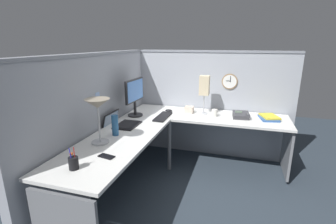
% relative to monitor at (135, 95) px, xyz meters
% --- Properties ---
extents(ground_plane, '(6.80, 6.80, 0.00)m').
position_rel_monitor_xyz_m(ground_plane, '(-0.16, -0.64, -1.02)').
color(ground_plane, '#2D3842').
extents(cubicle_wall_back, '(2.57, 0.12, 1.58)m').
position_rel_monitor_xyz_m(cubicle_wall_back, '(-0.52, 0.23, -0.23)').
color(cubicle_wall_back, '#999EA8').
rests_on(cubicle_wall_back, ground).
extents(cubicle_wall_right, '(0.12, 2.37, 1.58)m').
position_rel_monitor_xyz_m(cubicle_wall_right, '(0.71, -0.90, -0.23)').
color(cubicle_wall_right, '#999EA8').
rests_on(cubicle_wall_right, ground).
extents(desk, '(2.35, 2.15, 0.73)m').
position_rel_monitor_xyz_m(desk, '(-0.30, -0.69, -0.39)').
color(desk, white).
rests_on(desk, ground).
extents(monitor, '(0.46, 0.20, 0.50)m').
position_rel_monitor_xyz_m(monitor, '(0.00, 0.00, 0.00)').
color(monitor, '#232326').
rests_on(monitor, desk).
extents(laptop, '(0.34, 0.38, 0.22)m').
position_rel_monitor_xyz_m(laptop, '(-0.40, 0.02, -0.27)').
color(laptop, black).
rests_on(laptop, desk).
extents(keyboard, '(0.43, 0.14, 0.02)m').
position_rel_monitor_xyz_m(keyboard, '(0.04, -0.38, -0.28)').
color(keyboard, black).
rests_on(keyboard, desk).
extents(computer_mouse, '(0.06, 0.10, 0.03)m').
position_rel_monitor_xyz_m(computer_mouse, '(0.33, -0.37, -0.28)').
color(computer_mouse, black).
rests_on(computer_mouse, desk).
extents(desk_lamp_dome, '(0.24, 0.24, 0.44)m').
position_rel_monitor_xyz_m(desk_lamp_dome, '(-0.95, -0.05, 0.07)').
color(desk_lamp_dome, '#B7BABF').
rests_on(desk_lamp_dome, desk).
extents(pen_cup, '(0.08, 0.08, 0.18)m').
position_rel_monitor_xyz_m(pen_cup, '(-1.47, -0.14, -0.24)').
color(pen_cup, black).
rests_on(pen_cup, desk).
extents(cell_phone, '(0.09, 0.15, 0.01)m').
position_rel_monitor_xyz_m(cell_phone, '(-1.21, -0.27, -0.29)').
color(cell_phone, black).
rests_on(cell_phone, desk).
extents(thermos_flask, '(0.07, 0.07, 0.22)m').
position_rel_monitor_xyz_m(thermos_flask, '(-0.72, -0.09, -0.18)').
color(thermos_flask, '#26598C').
rests_on(thermos_flask, desk).
extents(office_phone, '(0.21, 0.23, 0.11)m').
position_rel_monitor_xyz_m(office_phone, '(0.30, -1.37, -0.26)').
color(office_phone, '#38383D').
rests_on(office_phone, desk).
extents(book_stack, '(0.33, 0.27, 0.04)m').
position_rel_monitor_xyz_m(book_stack, '(0.37, -1.72, -0.27)').
color(book_stack, '#335999').
rests_on(book_stack, desk).
extents(desk_lamp_paper, '(0.13, 0.13, 0.53)m').
position_rel_monitor_xyz_m(desk_lamp_paper, '(0.36, -0.87, 0.09)').
color(desk_lamp_paper, '#B7BABF').
rests_on(desk_lamp_paper, desk).
extents(coffee_mug, '(0.08, 0.08, 0.10)m').
position_rel_monitor_xyz_m(coffee_mug, '(0.28, -1.03, -0.25)').
color(coffee_mug, silver).
rests_on(coffee_mug, desk).
extents(tissue_box, '(0.12, 0.12, 0.09)m').
position_rel_monitor_xyz_m(tissue_box, '(0.36, -0.66, -0.25)').
color(tissue_box, beige).
rests_on(tissue_box, desk).
extents(wall_clock, '(0.04, 0.22, 0.22)m').
position_rel_monitor_xyz_m(wall_clock, '(0.66, -1.18, 0.13)').
color(wall_clock, olive).
extents(pinned_note_leftmost, '(0.08, 0.00, 0.08)m').
position_rel_monitor_xyz_m(pinned_note_leftmost, '(-0.59, 0.18, 0.09)').
color(pinned_note_leftmost, '#99B7E5').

